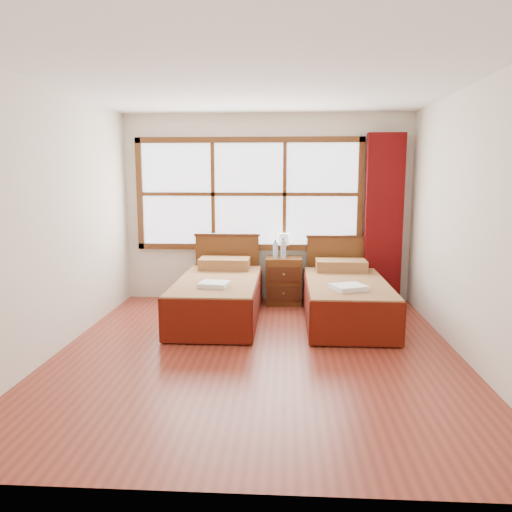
{
  "coord_description": "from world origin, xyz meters",
  "views": [
    {
      "loc": [
        0.27,
        -4.77,
        1.74
      ],
      "look_at": [
        -0.06,
        0.7,
        0.87
      ],
      "focal_mm": 35.0,
      "sensor_mm": 36.0,
      "label": 1
    }
  ],
  "objects": [
    {
      "name": "curtain",
      "position": [
        1.6,
        2.11,
        1.17
      ],
      "size": [
        0.5,
        0.16,
        2.3
      ],
      "primitive_type": "cube",
      "color": "#580809",
      "rests_on": "wall_back"
    },
    {
      "name": "bed_right",
      "position": [
        1.01,
        1.2,
        0.29
      ],
      "size": [
        0.98,
        2.0,
        0.94
      ],
      "color": "#3E1D0D",
      "rests_on": "floor"
    },
    {
      "name": "nightstand",
      "position": [
        0.25,
        1.99,
        0.32
      ],
      "size": [
        0.48,
        0.48,
        0.65
      ],
      "color": "#582E13",
      "rests_on": "floor"
    },
    {
      "name": "towels_left",
      "position": [
        -0.53,
        0.73,
        0.53
      ],
      "size": [
        0.36,
        0.33,
        0.05
      ],
      "rotation": [
        0.0,
        0.0,
        -0.17
      ],
      "color": "white",
      "rests_on": "bed_left"
    },
    {
      "name": "wall_right",
      "position": [
        2.0,
        0.0,
        1.3
      ],
      "size": [
        0.0,
        4.5,
        4.5
      ],
      "primitive_type": "plane",
      "rotation": [
        1.57,
        0.0,
        -1.57
      ],
      "color": "silver",
      "rests_on": "floor"
    },
    {
      "name": "window",
      "position": [
        -0.25,
        2.21,
        1.5
      ],
      "size": [
        3.16,
        0.06,
        1.56
      ],
      "color": "white",
      "rests_on": "wall_back"
    },
    {
      "name": "wall_left",
      "position": [
        -2.0,
        0.0,
        1.3
      ],
      "size": [
        0.0,
        4.5,
        4.5
      ],
      "primitive_type": "plane",
      "rotation": [
        1.57,
        0.0,
        1.57
      ],
      "color": "silver",
      "rests_on": "floor"
    },
    {
      "name": "lamp",
      "position": [
        0.24,
        2.14,
        0.87
      ],
      "size": [
        0.16,
        0.16,
        0.32
      ],
      "color": "gold",
      "rests_on": "nightstand"
    },
    {
      "name": "bed_left",
      "position": [
        -0.55,
        1.2,
        0.29
      ],
      "size": [
        0.99,
        2.01,
        0.95
      ],
      "color": "#3E1D0D",
      "rests_on": "floor"
    },
    {
      "name": "bottle_near",
      "position": [
        0.13,
        1.93,
        0.76
      ],
      "size": [
        0.07,
        0.07,
        0.25
      ],
      "color": "#A5BED4",
      "rests_on": "nightstand"
    },
    {
      "name": "wall_back",
      "position": [
        0.0,
        2.25,
        1.3
      ],
      "size": [
        4.0,
        0.0,
        4.0
      ],
      "primitive_type": "plane",
      "rotation": [
        1.57,
        0.0,
        0.0
      ],
      "color": "silver",
      "rests_on": "floor"
    },
    {
      "name": "floor",
      "position": [
        0.0,
        0.0,
        0.0
      ],
      "size": [
        4.5,
        4.5,
        0.0
      ],
      "primitive_type": "plane",
      "color": "maroon",
      "rests_on": "ground"
    },
    {
      "name": "ceiling",
      "position": [
        0.0,
        0.0,
        2.6
      ],
      "size": [
        4.5,
        4.5,
        0.0
      ],
      "primitive_type": "plane",
      "rotation": [
        3.14,
        0.0,
        0.0
      ],
      "color": "white",
      "rests_on": "wall_back"
    },
    {
      "name": "bottle_far",
      "position": [
        0.24,
        1.93,
        0.77
      ],
      "size": [
        0.07,
        0.07,
        0.28
      ],
      "color": "#A5BED4",
      "rests_on": "nightstand"
    },
    {
      "name": "towels_right",
      "position": [
        0.98,
        0.68,
        0.53
      ],
      "size": [
        0.43,
        0.41,
        0.05
      ],
      "rotation": [
        0.0,
        0.0,
        0.38
      ],
      "color": "white",
      "rests_on": "bed_right"
    }
  ]
}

